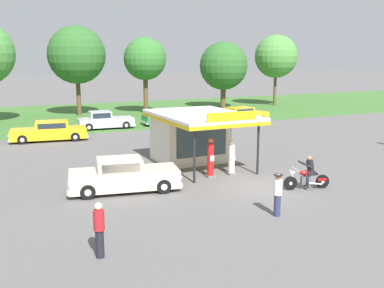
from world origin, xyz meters
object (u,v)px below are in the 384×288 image
(parked_car_second_row_spare, at_px, (241,116))
(gas_pump_nearside, at_px, (210,159))
(bystander_chatting_near_pumps, at_px, (278,194))
(gas_pump_offside, at_px, (232,159))
(featured_classic_sedan, at_px, (124,176))
(bystander_strolling_foreground, at_px, (99,229))
(parked_car_back_row_far_right, at_px, (172,117))
(motorcycle_with_rider, at_px, (308,175))
(parked_car_back_row_far_left, at_px, (105,121))
(parked_car_back_row_centre_right, at_px, (50,132))

(parked_car_second_row_spare, bearing_deg, gas_pump_nearside, -126.60)
(gas_pump_nearside, distance_m, bystander_chatting_near_pumps, 6.10)
(gas_pump_nearside, bearing_deg, parked_car_second_row_spare, 53.40)
(gas_pump_nearside, distance_m, gas_pump_offside, 1.25)
(featured_classic_sedan, distance_m, bystander_strolling_foreground, 6.80)
(gas_pump_offside, relative_size, parked_car_back_row_far_right, 0.33)
(gas_pump_offside, height_order, motorcycle_with_rider, gas_pump_offside)
(parked_car_back_row_far_right, bearing_deg, parked_car_back_row_far_left, 179.64)
(parked_car_second_row_spare, height_order, bystander_chatting_near_pumps, bystander_chatting_near_pumps)
(gas_pump_nearside, height_order, parked_car_back_row_centre_right, gas_pump_nearside)
(bystander_chatting_near_pumps, bearing_deg, gas_pump_nearside, 86.97)
(parked_car_back_row_far_right, bearing_deg, gas_pump_nearside, -106.83)
(featured_classic_sedan, bearing_deg, bystander_strolling_foreground, -113.02)
(gas_pump_offside, xyz_separation_m, bystander_strolling_foreground, (-8.61, -6.68, 0.10))
(parked_car_back_row_far_right, relative_size, parked_car_back_row_centre_right, 0.97)
(gas_pump_offside, bearing_deg, motorcycle_with_rider, -64.20)
(parked_car_second_row_spare, bearing_deg, motorcycle_with_rider, -113.51)
(gas_pump_nearside, bearing_deg, gas_pump_offside, -0.01)
(parked_car_back_row_far_left, xyz_separation_m, bystander_strolling_foreground, (-6.48, -24.45, 0.25))
(motorcycle_with_rider, relative_size, bystander_strolling_foreground, 1.24)
(gas_pump_nearside, xyz_separation_m, motorcycle_with_rider, (3.09, -3.80, -0.28))
(gas_pump_offside, relative_size, motorcycle_with_rider, 0.85)
(featured_classic_sedan, bearing_deg, parked_car_back_row_far_left, 78.14)
(motorcycle_with_rider, bearing_deg, parked_car_second_row_spare, 66.49)
(gas_pump_nearside, height_order, motorcycle_with_rider, gas_pump_nearside)
(parked_car_second_row_spare, relative_size, bystander_chatting_near_pumps, 3.44)
(gas_pump_offside, distance_m, parked_car_second_row_spare, 18.48)
(parked_car_second_row_spare, xyz_separation_m, parked_car_back_row_far_left, (-12.33, 2.36, -0.02))
(parked_car_second_row_spare, xyz_separation_m, parked_car_back_row_far_right, (-6.08, 2.32, -0.02))
(parked_car_back_row_far_right, bearing_deg, parked_car_back_row_centre_right, -161.89)
(parked_car_back_row_far_left, bearing_deg, motorcycle_with_rider, -79.58)
(parked_car_back_row_centre_right, xyz_separation_m, bystander_chatting_near_pumps, (5.65, -20.12, 0.23))
(bystander_strolling_foreground, height_order, bystander_chatting_near_pumps, bystander_strolling_foreground)
(featured_classic_sedan, xyz_separation_m, parked_car_back_row_centre_right, (-1.27, 14.45, -0.03))
(gas_pump_nearside, distance_m, bystander_strolling_foreground, 9.94)
(bystander_strolling_foreground, bearing_deg, gas_pump_nearside, 42.20)
(gas_pump_offside, relative_size, parked_car_second_row_spare, 0.32)
(parked_car_second_row_spare, distance_m, parked_car_back_row_centre_right, 17.48)
(parked_car_back_row_far_left, bearing_deg, parked_car_second_row_spare, -10.85)
(parked_car_second_row_spare, xyz_separation_m, bystander_strolling_foreground, (-18.81, -22.09, 0.23))
(featured_classic_sedan, xyz_separation_m, parked_car_back_row_far_right, (10.07, 18.16, -0.03))
(parked_car_back_row_far_right, bearing_deg, bystander_strolling_foreground, -117.53)
(bystander_strolling_foreground, bearing_deg, featured_classic_sedan, 66.98)
(motorcycle_with_rider, xyz_separation_m, parked_car_back_row_far_left, (-3.97, 21.58, 0.02))
(parked_car_back_row_far_left, bearing_deg, parked_car_back_row_far_right, -0.36)
(parked_car_second_row_spare, xyz_separation_m, bystander_chatting_near_pumps, (-11.77, -21.51, 0.20))
(motorcycle_with_rider, height_order, bystander_strolling_foreground, bystander_strolling_foreground)
(featured_classic_sedan, height_order, parked_car_second_row_spare, featured_classic_sedan)
(motorcycle_with_rider, height_order, parked_car_second_row_spare, motorcycle_with_rider)
(motorcycle_with_rider, height_order, parked_car_back_row_far_left, motorcycle_with_rider)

